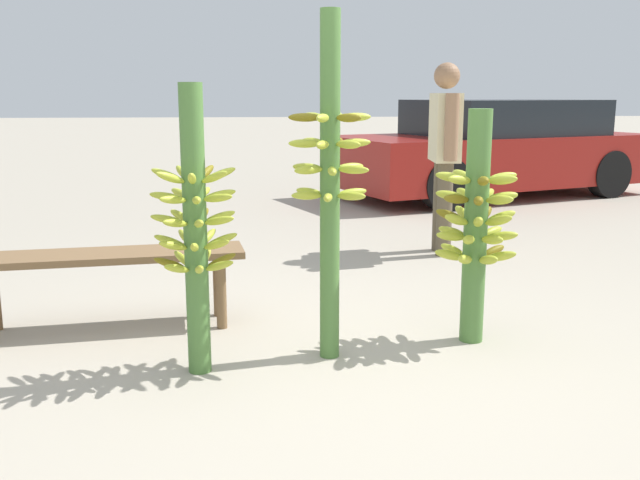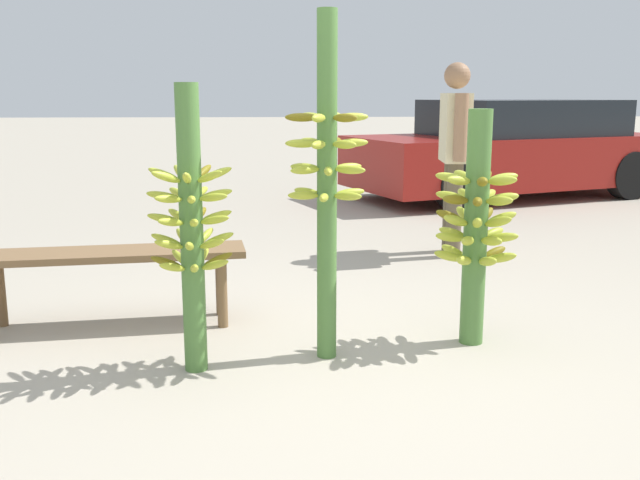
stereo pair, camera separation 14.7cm
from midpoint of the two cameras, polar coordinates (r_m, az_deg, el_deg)
name	(u,v)px [view 2 (the right image)]	position (r m, az deg, el deg)	size (l,w,h in m)	color
ground_plane	(348,373)	(3.56, 3.50, -10.59)	(80.00, 80.00, 0.00)	#A89E8C
banana_stalk_left	(191,228)	(3.45, -9.05, 0.99)	(0.42, 0.42, 1.40)	#4C7A38
banana_stalk_center	(327,181)	(3.56, 1.75, 4.75)	(0.42, 0.42, 1.75)	#4C7A38
banana_stalk_right	(476,225)	(3.91, 13.42, 1.21)	(0.46, 0.46, 1.27)	#4C7A38
vendor_person	(455,144)	(6.10, 11.42, 7.57)	(0.25, 0.69, 1.60)	brown
market_bench	(109,262)	(4.29, -15.57, -1.74)	(1.59, 0.52, 0.46)	brown
parked_car	(512,150)	(9.84, 15.55, 6.97)	(4.54, 3.05, 1.27)	maroon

